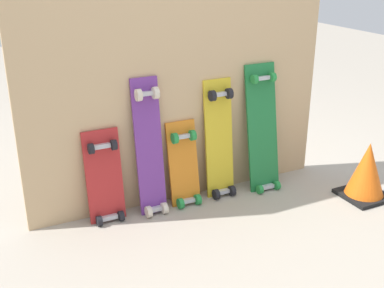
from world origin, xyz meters
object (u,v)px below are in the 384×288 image
at_px(skateboard_orange, 184,169).
at_px(traffic_cone, 367,171).
at_px(skateboard_yellow, 220,144).
at_px(skateboard_purple, 150,153).
at_px(skateboard_green, 263,133).
at_px(skateboard_red, 105,182).

height_order(skateboard_orange, traffic_cone, skateboard_orange).
relative_size(skateboard_yellow, traffic_cone, 2.19).
xyz_separation_m(skateboard_purple, skateboard_yellow, (0.47, 0.01, -0.03)).
bearing_deg(skateboard_yellow, skateboard_purple, -178.59).
distance_m(skateboard_yellow, traffic_cone, 0.94).
height_order(skateboard_green, traffic_cone, skateboard_green).
height_order(skateboard_purple, skateboard_green, skateboard_green).
bearing_deg(skateboard_orange, skateboard_purple, -179.24).
xyz_separation_m(skateboard_purple, skateboard_orange, (0.22, 0.00, -0.15)).
relative_size(skateboard_red, skateboard_yellow, 0.75).
bearing_deg(skateboard_green, traffic_cone, -40.27).
bearing_deg(skateboard_yellow, skateboard_green, -5.48).
bearing_deg(skateboard_orange, skateboard_red, 178.24).
bearing_deg(skateboard_yellow, traffic_cone, -29.57).
relative_size(skateboard_red, skateboard_purple, 0.70).
xyz_separation_m(skateboard_orange, traffic_cone, (1.06, -0.45, -0.05)).
bearing_deg(skateboard_purple, skateboard_yellow, 1.41).
bearing_deg(traffic_cone, skateboard_orange, 157.02).
distance_m(skateboard_green, traffic_cone, 0.69).
height_order(skateboard_purple, skateboard_orange, skateboard_purple).
relative_size(skateboard_purple, skateboard_orange, 1.50).
bearing_deg(skateboard_red, skateboard_purple, -3.80).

